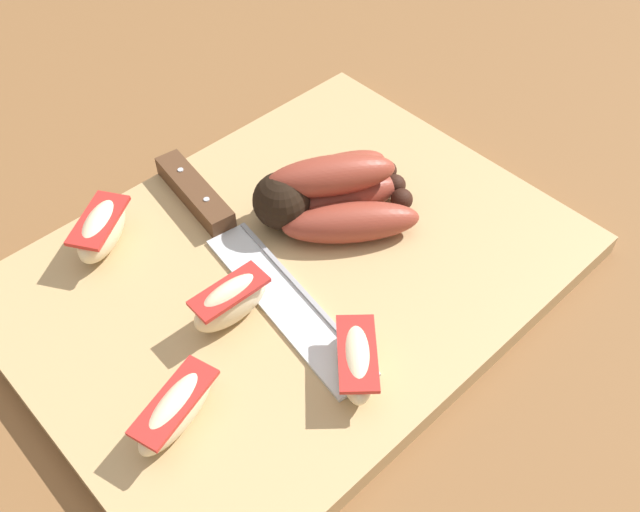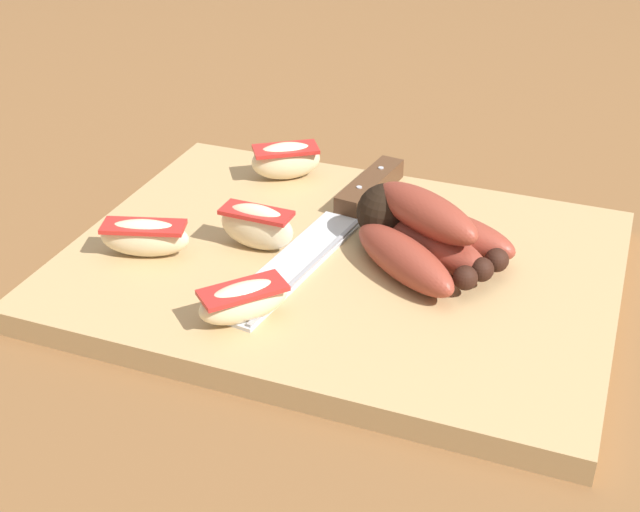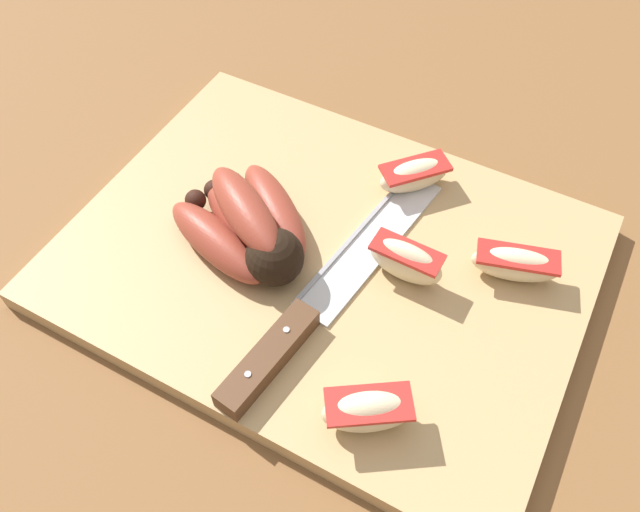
{
  "view_description": "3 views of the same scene",
  "coord_description": "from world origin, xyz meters",
  "px_view_note": "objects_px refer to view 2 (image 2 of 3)",
  "views": [
    {
      "loc": [
        -0.23,
        -0.27,
        0.44
      ],
      "look_at": [
        0.0,
        -0.02,
        0.05
      ],
      "focal_mm": 39.44,
      "sensor_mm": 36.0,
      "label": 1
    },
    {
      "loc": [
        0.2,
        -0.55,
        0.38
      ],
      "look_at": [
        -0.01,
        -0.01,
        0.03
      ],
      "focal_mm": 48.43,
      "sensor_mm": 36.0,
      "label": 2
    },
    {
      "loc": [
        -0.15,
        0.3,
        0.46
      ],
      "look_at": [
        -0.01,
        0.03,
        0.05
      ],
      "focal_mm": 36.25,
      "sensor_mm": 36.0,
      "label": 3
    }
  ],
  "objects_px": {
    "apple_wedge_near": "(244,301)",
    "apple_wedge_middle": "(258,224)",
    "banana_bunch": "(422,233)",
    "apple_wedge_far": "(286,160)",
    "chefs_knife": "(346,212)",
    "apple_wedge_extra": "(145,237)"
  },
  "relations": [
    {
      "from": "chefs_knife",
      "to": "apple_wedge_far",
      "type": "relative_size",
      "value": 4.09
    },
    {
      "from": "apple_wedge_near",
      "to": "apple_wedge_middle",
      "type": "bearing_deg",
      "value": 108.65
    },
    {
      "from": "chefs_knife",
      "to": "apple_wedge_middle",
      "type": "xyz_separation_m",
      "value": [
        -0.05,
        -0.07,
        0.01
      ]
    },
    {
      "from": "chefs_knife",
      "to": "banana_bunch",
      "type": "bearing_deg",
      "value": -28.07
    },
    {
      "from": "banana_bunch",
      "to": "apple_wedge_extra",
      "type": "bearing_deg",
      "value": -160.25
    },
    {
      "from": "chefs_knife",
      "to": "apple_wedge_near",
      "type": "relative_size",
      "value": 4.24
    },
    {
      "from": "banana_bunch",
      "to": "apple_wedge_middle",
      "type": "height_order",
      "value": "banana_bunch"
    },
    {
      "from": "apple_wedge_near",
      "to": "apple_wedge_middle",
      "type": "height_order",
      "value": "apple_wedge_middle"
    },
    {
      "from": "chefs_knife",
      "to": "apple_wedge_near",
      "type": "distance_m",
      "value": 0.17
    },
    {
      "from": "apple_wedge_far",
      "to": "banana_bunch",
      "type": "bearing_deg",
      "value": -31.54
    },
    {
      "from": "apple_wedge_middle",
      "to": "apple_wedge_far",
      "type": "relative_size",
      "value": 0.92
    },
    {
      "from": "banana_bunch",
      "to": "apple_wedge_near",
      "type": "bearing_deg",
      "value": -126.71
    },
    {
      "from": "banana_bunch",
      "to": "apple_wedge_near",
      "type": "relative_size",
      "value": 2.07
    },
    {
      "from": "banana_bunch",
      "to": "apple_wedge_near",
      "type": "height_order",
      "value": "banana_bunch"
    },
    {
      "from": "apple_wedge_middle",
      "to": "apple_wedge_far",
      "type": "height_order",
      "value": "apple_wedge_middle"
    },
    {
      "from": "apple_wedge_near",
      "to": "apple_wedge_middle",
      "type": "distance_m",
      "value": 0.1
    },
    {
      "from": "banana_bunch",
      "to": "apple_wedge_far",
      "type": "xyz_separation_m",
      "value": [
        -0.16,
        0.1,
        -0.0
      ]
    },
    {
      "from": "banana_bunch",
      "to": "chefs_knife",
      "type": "distance_m",
      "value": 0.09
    },
    {
      "from": "apple_wedge_near",
      "to": "apple_wedge_middle",
      "type": "relative_size",
      "value": 1.05
    },
    {
      "from": "apple_wedge_far",
      "to": "apple_wedge_extra",
      "type": "distance_m",
      "value": 0.18
    },
    {
      "from": "chefs_knife",
      "to": "apple_wedge_near",
      "type": "bearing_deg",
      "value": -95.79
    },
    {
      "from": "apple_wedge_middle",
      "to": "apple_wedge_far",
      "type": "distance_m",
      "value": 0.13
    }
  ]
}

